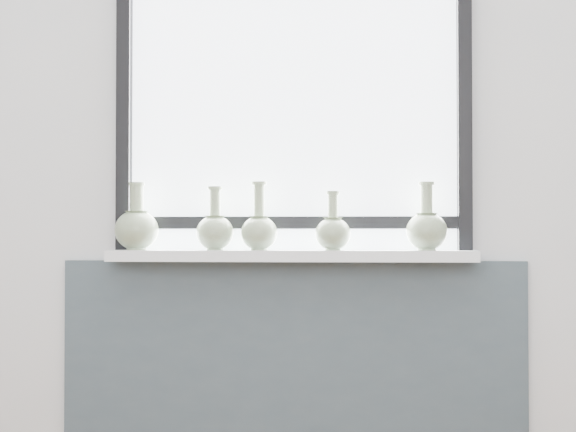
# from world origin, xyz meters

# --- Properties ---
(back_wall) EXTENTS (3.60, 0.02, 2.60)m
(back_wall) POSITION_xyz_m (0.00, 1.81, 1.30)
(back_wall) COLOR silver
(back_wall) RESTS_ON ground
(apron_panel) EXTENTS (1.70, 0.03, 0.86)m
(apron_panel) POSITION_xyz_m (0.00, 1.78, 0.43)
(apron_panel) COLOR #3E4C55
(apron_panel) RESTS_ON ground
(windowsill) EXTENTS (1.32, 0.18, 0.04)m
(windowsill) POSITION_xyz_m (0.00, 1.71, 0.88)
(windowsill) COLOR white
(windowsill) RESTS_ON apron_panel
(window) EXTENTS (1.30, 0.06, 1.05)m
(window) POSITION_xyz_m (0.00, 1.77, 1.44)
(window) COLOR black
(window) RESTS_ON windowsill
(vase_a) EXTENTS (0.16, 0.16, 0.25)m
(vase_a) POSITION_xyz_m (-0.56, 1.69, 0.98)
(vase_a) COLOR #90A580
(vase_a) RESTS_ON windowsill
(vase_b) EXTENTS (0.14, 0.14, 0.23)m
(vase_b) POSITION_xyz_m (-0.28, 1.70, 0.97)
(vase_b) COLOR #90A580
(vase_b) RESTS_ON windowsill
(vase_c) EXTENTS (0.13, 0.13, 0.25)m
(vase_c) POSITION_xyz_m (-0.11, 1.70, 0.97)
(vase_c) COLOR #90A580
(vase_c) RESTS_ON windowsill
(vase_d) EXTENTS (0.13, 0.13, 0.21)m
(vase_d) POSITION_xyz_m (0.15, 1.68, 0.97)
(vase_d) COLOR #90A580
(vase_d) RESTS_ON windowsill
(vase_e) EXTENTS (0.15, 0.15, 0.24)m
(vase_e) POSITION_xyz_m (0.48, 1.70, 0.98)
(vase_e) COLOR #90A580
(vase_e) RESTS_ON windowsill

